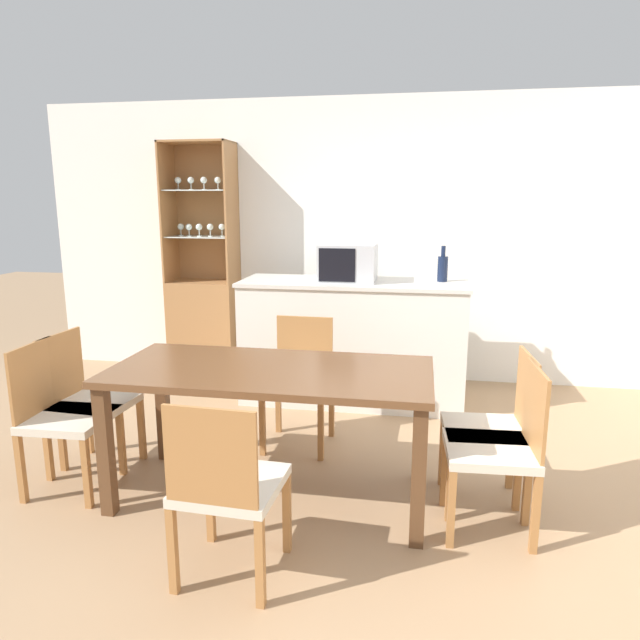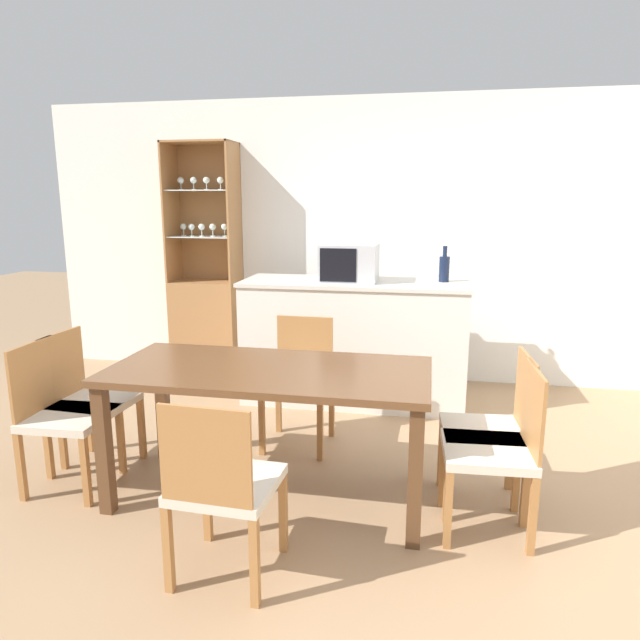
% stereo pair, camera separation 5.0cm
% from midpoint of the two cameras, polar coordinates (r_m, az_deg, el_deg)
% --- Properties ---
extents(ground_plane, '(18.00, 18.00, 0.00)m').
position_cam_midpoint_polar(ground_plane, '(3.13, 5.06, -20.08)').
color(ground_plane, '#A37F5B').
extents(wall_back, '(6.80, 0.06, 2.55)m').
position_cam_midpoint_polar(wall_back, '(5.29, 8.33, 7.75)').
color(wall_back, white).
rests_on(wall_back, ground_plane).
extents(kitchen_counter, '(1.83, 0.65, 1.01)m').
position_cam_midpoint_polar(kitchen_counter, '(4.71, 3.72, -2.18)').
color(kitchen_counter, silver).
rests_on(kitchen_counter, ground_plane).
extents(display_cabinet, '(0.63, 0.37, 2.17)m').
position_cam_midpoint_polar(display_cabinet, '(5.56, -10.98, 1.22)').
color(display_cabinet, '#A37042').
rests_on(display_cabinet, ground_plane).
extents(dining_table, '(1.75, 0.81, 0.76)m').
position_cam_midpoint_polar(dining_table, '(3.16, -4.66, -6.49)').
color(dining_table, brown).
rests_on(dining_table, ground_plane).
extents(dining_chair_head_far, '(0.44, 0.44, 0.86)m').
position_cam_midpoint_polar(dining_chair_head_far, '(3.90, -1.69, -6.17)').
color(dining_chair_head_far, beige).
rests_on(dining_chair_head_far, ground_plane).
extents(dining_chair_side_left_far, '(0.45, 0.45, 0.86)m').
position_cam_midpoint_polar(dining_chair_side_left_far, '(3.82, -21.91, -7.47)').
color(dining_chair_side_left_far, beige).
rests_on(dining_chair_side_left_far, ground_plane).
extents(dining_chair_head_near, '(0.45, 0.45, 0.86)m').
position_cam_midpoint_polar(dining_chair_head_near, '(2.61, -9.12, -16.07)').
color(dining_chair_head_near, beige).
rests_on(dining_chair_head_near, ground_plane).
extents(dining_chair_side_right_far, '(0.46, 0.46, 0.86)m').
position_cam_midpoint_polar(dining_chair_side_right_far, '(3.27, 17.22, -10.45)').
color(dining_chair_side_right_far, beige).
rests_on(dining_chair_side_right_far, ground_plane).
extents(dining_chair_side_right_near, '(0.45, 0.45, 0.86)m').
position_cam_midpoint_polar(dining_chair_side_right_near, '(3.05, 17.70, -12.18)').
color(dining_chair_side_right_near, beige).
rests_on(dining_chair_side_right_near, ground_plane).
extents(dining_chair_side_left_near, '(0.45, 0.45, 0.86)m').
position_cam_midpoint_polar(dining_chair_side_left_near, '(3.63, -24.00, -8.67)').
color(dining_chair_side_left_near, beige).
rests_on(dining_chair_side_left_near, ground_plane).
extents(microwave, '(0.45, 0.38, 0.30)m').
position_cam_midpoint_polar(microwave, '(4.60, 3.26, 5.75)').
color(microwave, '#B7BABF').
rests_on(microwave, kitchen_counter).
extents(wine_bottle, '(0.08, 0.08, 0.29)m').
position_cam_midpoint_polar(wine_bottle, '(4.68, 12.62, 5.10)').
color(wine_bottle, '#141E38').
rests_on(wine_bottle, kitchen_counter).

